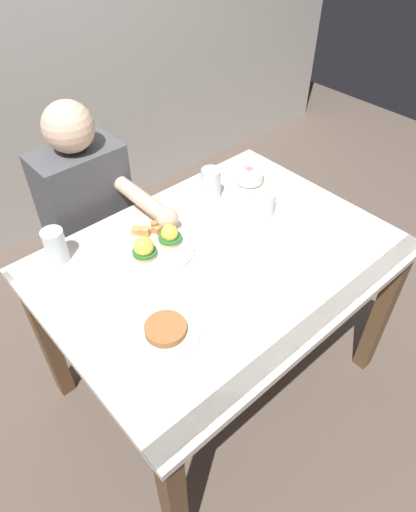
# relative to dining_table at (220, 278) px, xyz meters

# --- Properties ---
(ground_plane) EXTENTS (6.00, 6.00, 0.00)m
(ground_plane) POSITION_rel_dining_table_xyz_m (0.00, 0.00, -0.63)
(ground_plane) COLOR brown
(dining_table) EXTENTS (1.20, 0.90, 0.74)m
(dining_table) POSITION_rel_dining_table_xyz_m (0.00, 0.00, 0.00)
(dining_table) COLOR silver
(dining_table) RESTS_ON ground_plane
(eggs_benedict_plate) EXTENTS (0.27, 0.27, 0.09)m
(eggs_benedict_plate) POSITION_rel_dining_table_xyz_m (-0.15, 0.18, 0.13)
(eggs_benedict_plate) COLOR white
(eggs_benedict_plate) RESTS_ON dining_table
(fruit_bowl) EXTENTS (0.12, 0.12, 0.06)m
(fruit_bowl) POSITION_rel_dining_table_xyz_m (0.41, 0.26, 0.14)
(fruit_bowl) COLOR white
(fruit_bowl) RESTS_ON dining_table
(coffee_mug) EXTENTS (0.11, 0.08, 0.09)m
(coffee_mug) POSITION_rel_dining_table_xyz_m (0.29, 0.07, 0.16)
(coffee_mug) COLOR white
(coffee_mug) RESTS_ON dining_table
(fork) EXTENTS (0.05, 0.15, 0.00)m
(fork) POSITION_rel_dining_table_xyz_m (0.30, -0.27, 0.11)
(fork) COLOR silver
(fork) RESTS_ON dining_table
(water_glass_near) EXTENTS (0.08, 0.08, 0.12)m
(water_glass_near) POSITION_rel_dining_table_xyz_m (0.22, 0.29, 0.16)
(water_glass_near) COLOR silver
(water_glass_near) RESTS_ON dining_table
(water_glass_far) EXTENTS (0.07, 0.07, 0.12)m
(water_glass_far) POSITION_rel_dining_table_xyz_m (-0.42, 0.36, 0.16)
(water_glass_far) COLOR silver
(water_glass_far) RESTS_ON dining_table
(side_plate) EXTENTS (0.20, 0.20, 0.04)m
(side_plate) POSITION_rel_dining_table_xyz_m (-0.34, -0.14, 0.12)
(side_plate) COLOR white
(side_plate) RESTS_ON dining_table
(diner_person) EXTENTS (0.34, 0.54, 1.14)m
(diner_person) POSITION_rel_dining_table_xyz_m (-0.17, 0.60, 0.02)
(diner_person) COLOR #33333D
(diner_person) RESTS_ON ground_plane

